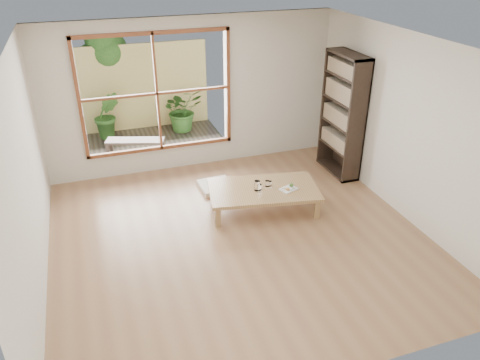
# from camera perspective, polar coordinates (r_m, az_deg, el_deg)

# --- Properties ---
(ground) EXTENTS (5.00, 5.00, 0.00)m
(ground) POSITION_cam_1_polar(r_m,az_deg,el_deg) (6.55, -0.21, -6.88)
(ground) COLOR #9A734D
(ground) RESTS_ON ground
(low_table) EXTENTS (1.76, 1.19, 0.36)m
(low_table) POSITION_cam_1_polar(r_m,az_deg,el_deg) (7.03, 2.86, -1.32)
(low_table) COLOR #A98352
(low_table) RESTS_ON ground
(floor_cushion) EXTENTS (0.54, 0.54, 0.08)m
(floor_cushion) POSITION_cam_1_polar(r_m,az_deg,el_deg) (7.74, -2.96, -0.72)
(floor_cushion) COLOR white
(floor_cushion) RESTS_ON ground
(bookshelf) EXTENTS (0.33, 0.93, 2.07)m
(bookshelf) POSITION_cam_1_polar(r_m,az_deg,el_deg) (8.10, 12.40, 7.71)
(bookshelf) COLOR #2D2119
(bookshelf) RESTS_ON ground
(glass_tall) EXTENTS (0.08, 0.08, 0.15)m
(glass_tall) POSITION_cam_1_polar(r_m,az_deg,el_deg) (6.92, 2.09, -0.69)
(glass_tall) COLOR silver
(glass_tall) RESTS_ON low_table
(glass_mid) EXTENTS (0.06, 0.06, 0.09)m
(glass_mid) POSITION_cam_1_polar(r_m,az_deg,el_deg) (7.05, 3.33, -0.43)
(glass_mid) COLOR silver
(glass_mid) RESTS_ON low_table
(glass_short) EXTENTS (0.06, 0.06, 0.08)m
(glass_short) POSITION_cam_1_polar(r_m,az_deg,el_deg) (7.07, 3.66, -0.43)
(glass_short) COLOR silver
(glass_short) RESTS_ON low_table
(glass_small) EXTENTS (0.07, 0.07, 0.09)m
(glass_small) POSITION_cam_1_polar(r_m,az_deg,el_deg) (6.94, 2.38, -0.88)
(glass_small) COLOR silver
(glass_small) RESTS_ON low_table
(food_tray) EXTENTS (0.30, 0.25, 0.08)m
(food_tray) POSITION_cam_1_polar(r_m,az_deg,el_deg) (7.00, 5.99, -0.99)
(food_tray) COLOR white
(food_tray) RESTS_ON low_table
(deck) EXTENTS (2.80, 2.00, 0.05)m
(deck) POSITION_cam_1_polar(r_m,az_deg,el_deg) (9.50, -10.58, 4.19)
(deck) COLOR #373028
(deck) RESTS_ON ground
(garden_bench) EXTENTS (1.10, 0.62, 0.34)m
(garden_bench) POSITION_cam_1_polar(r_m,az_deg,el_deg) (8.91, -12.65, 4.46)
(garden_bench) COLOR #2D2119
(garden_bench) RESTS_ON deck
(bamboo_fence) EXTENTS (2.80, 0.06, 1.80)m
(bamboo_fence) POSITION_cam_1_polar(r_m,az_deg,el_deg) (10.14, -11.97, 10.98)
(bamboo_fence) COLOR #D0BD6A
(bamboo_fence) RESTS_ON ground
(shrub_right) EXTENTS (0.93, 0.84, 0.90)m
(shrub_right) POSITION_cam_1_polar(r_m,az_deg,el_deg) (9.96, -7.02, 8.51)
(shrub_right) COLOR #335D22
(shrub_right) RESTS_ON deck
(shrub_left) EXTENTS (0.53, 0.43, 0.96)m
(shrub_left) POSITION_cam_1_polar(r_m,az_deg,el_deg) (9.86, -15.88, 7.64)
(shrub_left) COLOR #335D22
(shrub_left) RESTS_ON deck
(garden_tree) EXTENTS (1.04, 0.85, 2.22)m
(garden_tree) POSITION_cam_1_polar(r_m,az_deg,el_deg) (10.20, -16.51, 14.79)
(garden_tree) COLOR #4C3D2D
(garden_tree) RESTS_ON ground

